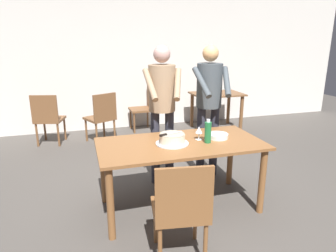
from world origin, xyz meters
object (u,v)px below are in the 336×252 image
at_px(cake_on_platter, 172,139).
at_px(person_standing_beside, 209,97).
at_px(person_cutting_cake, 162,101).
at_px(background_chair_0, 145,106).
at_px(wine_glass_near, 199,130).
at_px(cake_knife, 166,134).
at_px(background_table, 217,101).
at_px(plate_stack, 218,136).
at_px(water_bottle, 208,132).
at_px(background_chair_1, 48,117).
at_px(main_dining_table, 181,152).
at_px(background_chair_2, 102,116).
at_px(chair_near_side, 181,208).

height_order(cake_on_platter, person_standing_beside, person_standing_beside).
xyz_separation_m(person_cutting_cake, background_chair_0, (0.29, 2.38, -0.58)).
xyz_separation_m(wine_glass_near, person_standing_beside, (0.39, 0.63, 0.22)).
relative_size(cake_knife, background_table, 0.26).
height_order(background_table, background_chair_0, background_chair_0).
xyz_separation_m(cake_on_platter, background_table, (1.80, 2.70, -0.22)).
height_order(plate_stack, background_chair_0, background_chair_0).
height_order(water_bottle, background_chair_1, water_bottle).
distance_m(background_table, background_chair_1, 3.22).
xyz_separation_m(main_dining_table, cake_on_platter, (-0.10, -0.01, 0.16)).
relative_size(cake_knife, background_chair_2, 0.29).
bearing_deg(background_chair_2, water_bottle, -70.59).
relative_size(cake_knife, plate_stack, 1.20).
xyz_separation_m(cake_on_platter, chair_near_side, (-0.17, -0.79, -0.31)).
xyz_separation_m(background_chair_0, background_chair_1, (-1.79, -0.40, 0.00)).
xyz_separation_m(background_chair_1, background_chair_2, (0.90, -0.15, 0.00)).
height_order(person_cutting_cake, background_chair_1, person_cutting_cake).
relative_size(background_table, background_chair_0, 1.11).
bearing_deg(background_chair_2, background_chair_0, 31.96).
bearing_deg(chair_near_side, wine_glass_near, 59.82).
distance_m(main_dining_table, cake_on_platter, 0.19).
relative_size(person_standing_beside, background_chair_2, 1.91).
xyz_separation_m(background_table, background_chair_0, (-1.43, 0.32, -0.09)).
height_order(person_cutting_cake, person_standing_beside, same).
xyz_separation_m(water_bottle, background_chair_0, (0.00, 3.09, -0.37)).
bearing_deg(person_standing_beside, chair_near_side, -120.90).
xyz_separation_m(main_dining_table, background_chair_1, (-1.52, 2.61, -0.15)).
relative_size(main_dining_table, person_cutting_cake, 1.00).
height_order(cake_on_platter, background_chair_1, background_chair_1).
xyz_separation_m(wine_glass_near, background_table, (1.49, 2.65, -0.28)).
height_order(main_dining_table, cake_on_platter, cake_on_platter).
xyz_separation_m(main_dining_table, background_chair_2, (-0.62, 2.45, -0.15)).
relative_size(water_bottle, person_standing_beside, 0.15).
bearing_deg(background_chair_2, main_dining_table, -75.75).
xyz_separation_m(wine_glass_near, background_chair_2, (-0.84, 2.42, -0.36)).
distance_m(chair_near_side, background_chair_0, 3.85).
bearing_deg(background_table, cake_knife, -124.42).
bearing_deg(main_dining_table, background_chair_0, 84.85).
distance_m(person_cutting_cake, person_standing_beside, 0.63).
bearing_deg(wine_glass_near, chair_near_side, -120.18).
relative_size(main_dining_table, background_chair_1, 1.91).
bearing_deg(wine_glass_near, cake_knife, -169.34).
relative_size(water_bottle, background_chair_1, 0.28).
distance_m(chair_near_side, background_chair_1, 3.63).
xyz_separation_m(person_cutting_cake, background_chair_2, (-0.60, 1.82, -0.58)).
bearing_deg(person_standing_beside, main_dining_table, -132.43).
xyz_separation_m(plate_stack, background_chair_0, (-0.16, 2.99, -0.28)).
distance_m(main_dining_table, chair_near_side, 0.86).
distance_m(plate_stack, chair_near_side, 1.12).
relative_size(person_cutting_cake, background_chair_2, 1.91).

